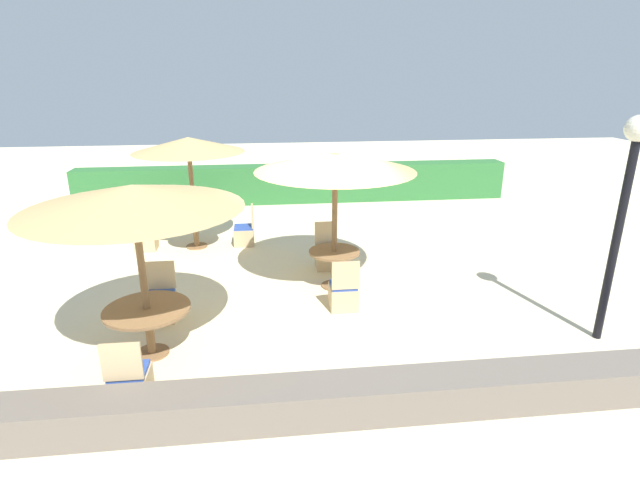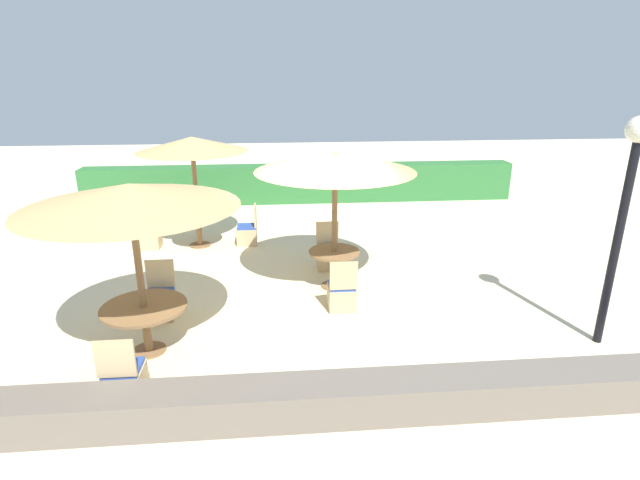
# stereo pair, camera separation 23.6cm
# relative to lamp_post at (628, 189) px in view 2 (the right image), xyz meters

# --- Properties ---
(ground_plane) EXTENTS (40.00, 40.00, 0.00)m
(ground_plane) POSITION_rel_lamp_post_xyz_m (-3.98, 1.84, -2.35)
(ground_plane) COLOR beige
(hedge_row) EXTENTS (13.00, 0.70, 1.13)m
(hedge_row) POSITION_rel_lamp_post_xyz_m (-3.98, 8.80, -1.79)
(hedge_row) COLOR #2D6B33
(hedge_row) RESTS_ON ground_plane
(stone_border) EXTENTS (10.00, 0.56, 0.46)m
(stone_border) POSITION_rel_lamp_post_xyz_m (-3.98, -1.36, -2.12)
(stone_border) COLOR #6B6056
(stone_border) RESTS_ON ground_plane
(lamp_post) EXTENTS (0.36, 0.36, 3.32)m
(lamp_post) POSITION_rel_lamp_post_xyz_m (0.00, 0.00, 0.00)
(lamp_post) COLOR black
(lamp_post) RESTS_ON ground_plane
(parasol_center) EXTENTS (2.84, 2.84, 2.52)m
(parasol_center) POSITION_rel_lamp_post_xyz_m (-3.72, 2.35, -0.00)
(parasol_center) COLOR olive
(parasol_center) RESTS_ON ground_plane
(round_table_center) EXTENTS (0.94, 0.94, 0.71)m
(round_table_center) POSITION_rel_lamp_post_xyz_m (-3.72, 2.35, -1.82)
(round_table_center) COLOR olive
(round_table_center) RESTS_ON ground_plane
(patio_chair_center_north) EXTENTS (0.46, 0.46, 0.93)m
(patio_chair_center_north) POSITION_rel_lamp_post_xyz_m (-3.73, 3.29, -2.09)
(patio_chair_center_north) COLOR tan
(patio_chair_center_north) RESTS_ON ground_plane
(patio_chair_center_south) EXTENTS (0.46, 0.46, 0.93)m
(patio_chair_center_south) POSITION_rel_lamp_post_xyz_m (-3.70, 1.42, -2.09)
(patio_chair_center_south) COLOR tan
(patio_chair_center_south) RESTS_ON ground_plane
(parasol_back_left) EXTENTS (2.41, 2.41, 2.50)m
(parasol_back_left) POSITION_rel_lamp_post_xyz_m (-6.55, 4.91, -0.02)
(parasol_back_left) COLOR olive
(parasol_back_left) RESTS_ON ground_plane
(round_table_back_left) EXTENTS (1.20, 1.20, 0.72)m
(round_table_back_left) POSITION_rel_lamp_post_xyz_m (-6.55, 4.91, -1.76)
(round_table_back_left) COLOR olive
(round_table_back_left) RESTS_ON ground_plane
(patio_chair_back_left_west) EXTENTS (0.46, 0.46, 0.93)m
(patio_chair_back_left_west) POSITION_rel_lamp_post_xyz_m (-7.68, 4.85, -2.09)
(patio_chair_back_left_west) COLOR tan
(patio_chair_back_left_west) RESTS_ON ground_plane
(patio_chair_back_left_east) EXTENTS (0.46, 0.46, 0.93)m
(patio_chair_back_left_east) POSITION_rel_lamp_post_xyz_m (-5.45, 4.94, -2.09)
(patio_chair_back_left_east) COLOR tan
(patio_chair_back_left_east) RESTS_ON ground_plane
(parasol_front_left) EXTENTS (2.86, 2.86, 2.48)m
(parasol_front_left) POSITION_rel_lamp_post_xyz_m (-6.67, 0.31, -0.04)
(parasol_front_left) COLOR olive
(parasol_front_left) RESTS_ON ground_plane
(round_table_front_left) EXTENTS (1.20, 1.20, 0.73)m
(round_table_front_left) POSITION_rel_lamp_post_xyz_m (-6.67, 0.31, -1.76)
(round_table_front_left) COLOR olive
(round_table_front_left) RESTS_ON ground_plane
(patio_chair_front_left_south) EXTENTS (0.46, 0.46, 0.93)m
(patio_chair_front_left_south) POSITION_rel_lamp_post_xyz_m (-6.69, -0.79, -2.09)
(patio_chair_front_left_south) COLOR tan
(patio_chair_front_left_south) RESTS_ON ground_plane
(patio_chair_front_left_north) EXTENTS (0.46, 0.46, 0.93)m
(patio_chair_front_left_north) POSITION_rel_lamp_post_xyz_m (-6.71, 1.40, -2.09)
(patio_chair_front_left_north) COLOR tan
(patio_chair_front_left_north) RESTS_ON ground_plane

